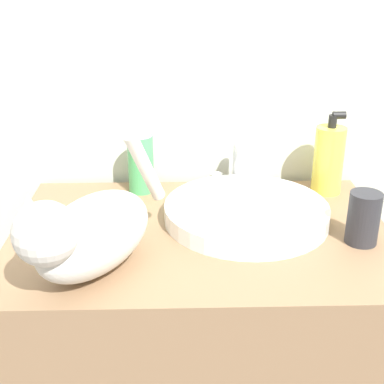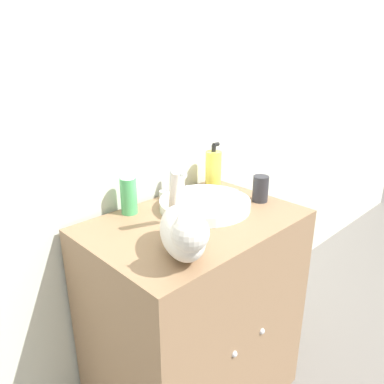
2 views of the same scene
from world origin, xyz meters
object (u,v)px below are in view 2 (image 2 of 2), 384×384
object	(u,v)px
soap_bottle	(213,169)
cup	(260,189)
spray_bottle	(129,192)
cat	(184,231)

from	to	relation	value
soap_bottle	cup	bearing A→B (deg)	-89.01
spray_bottle	cup	size ratio (longest dim) A/B	1.64
cat	cup	bearing A→B (deg)	133.65
cup	cat	bearing A→B (deg)	-168.79
soap_bottle	cup	distance (m)	0.26
cup	spray_bottle	bearing A→B (deg)	148.94
spray_bottle	cup	world-z (taller)	spray_bottle
cat	soap_bottle	bearing A→B (deg)	157.23
soap_bottle	cup	xyz separation A→B (m)	(0.00, -0.26, -0.03)
cat	soap_bottle	world-z (taller)	cat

